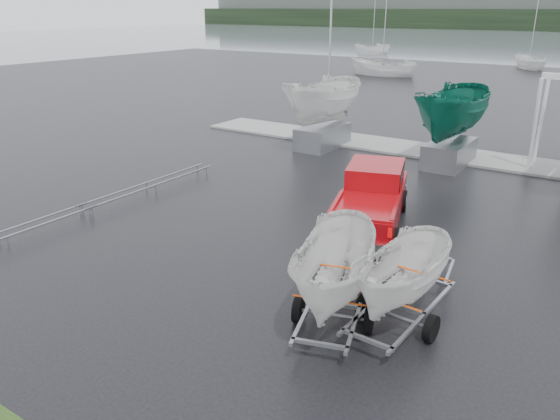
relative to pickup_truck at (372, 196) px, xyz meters
The scene contains 12 objects.
ground_plane 3.00m from the pickup_truck, 77.82° to the right, with size 120.00×120.00×0.00m, color black.
dock 10.28m from the pickup_truck, 86.65° to the left, with size 30.00×3.00×0.12m, color #979792.
pickup_truck is the anchor object (origin of this frame).
trailer_hitched 6.50m from the pickup_truck, 72.56° to the right, with size 2.20×3.79×4.85m.
trailer_parked 6.29m from the pickup_truck, 59.05° to the right, with size 1.81×3.66×4.28m.
keelboat_0 10.84m from the pickup_truck, 128.24° to the left, with size 2.37×3.20×10.54m.
keelboat_1 8.91m from the pickup_truck, 90.52° to the left, with size 2.44×3.20×7.59m.
mast_rack_0 8.61m from the pickup_truck, 168.07° to the right, with size 0.56×6.50×0.06m.
mast_rack_1 11.46m from the pickup_truck, 137.22° to the right, with size 0.56×6.50×0.06m.
moored_boat_0 41.94m from the pickup_truck, 113.25° to the left, with size 2.86×2.79×11.67m.
moored_boat_1 54.25m from the pickup_truck, 95.50° to the left, with size 3.24×3.27×11.10m.
moored_boat_4 68.41m from the pickup_truck, 114.64° to the left, with size 3.32×3.36×11.32m.
Camera 1 is at (6.22, -12.85, 6.74)m, focal length 35.00 mm.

